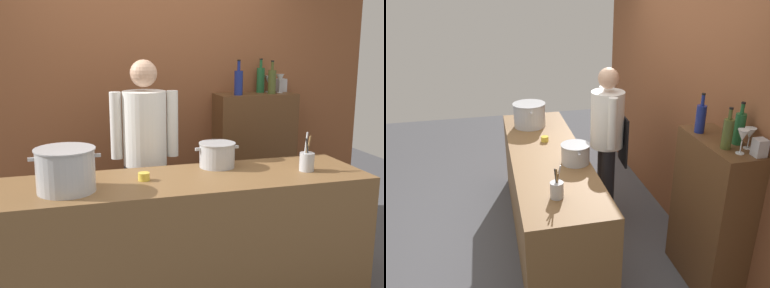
# 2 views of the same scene
# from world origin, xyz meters

# --- Properties ---
(ground_plane) EXTENTS (8.00, 8.00, 0.00)m
(ground_plane) POSITION_xyz_m (0.00, 0.00, 0.00)
(ground_plane) COLOR #4C4C51
(brick_back_panel) EXTENTS (4.40, 0.10, 3.00)m
(brick_back_panel) POSITION_xyz_m (0.00, 1.40, 1.50)
(brick_back_panel) COLOR brown
(brick_back_panel) RESTS_ON ground_plane
(prep_counter) EXTENTS (2.49, 0.70, 0.90)m
(prep_counter) POSITION_xyz_m (0.00, 0.00, 0.45)
(prep_counter) COLOR brown
(prep_counter) RESTS_ON ground_plane
(bar_cabinet) EXTENTS (0.76, 0.32, 1.31)m
(bar_cabinet) POSITION_xyz_m (0.99, 1.19, 0.65)
(bar_cabinet) COLOR brown
(bar_cabinet) RESTS_ON ground_plane
(chef) EXTENTS (0.53, 0.37, 1.66)m
(chef) POSITION_xyz_m (-0.17, 0.66, 0.96)
(chef) COLOR black
(chef) RESTS_ON ground_plane
(stockpot_large) EXTENTS (0.43, 0.37, 0.27)m
(stockpot_large) POSITION_xyz_m (-0.79, -0.07, 1.03)
(stockpot_large) COLOR #B7BABF
(stockpot_large) RESTS_ON prep_counter
(stockpot_small) EXTENTS (0.33, 0.27, 0.18)m
(stockpot_small) POSITION_xyz_m (0.28, 0.22, 0.99)
(stockpot_small) COLOR #B7BABF
(stockpot_small) RESTS_ON prep_counter
(utensil_crock) EXTENTS (0.10, 0.10, 0.28)m
(utensil_crock) POSITION_xyz_m (0.85, -0.06, 0.97)
(utensil_crock) COLOR #B7BABF
(utensil_crock) RESTS_ON prep_counter
(butter_jar) EXTENTS (0.08, 0.08, 0.05)m
(butter_jar) POSITION_xyz_m (-0.30, 0.02, 0.93)
(butter_jar) COLOR yellow
(butter_jar) RESTS_ON prep_counter
(wine_bottle_olive) EXTENTS (0.07, 0.07, 0.31)m
(wine_bottle_olive) POSITION_xyz_m (1.13, 1.14, 1.43)
(wine_bottle_olive) COLOR #475123
(wine_bottle_olive) RESTS_ON bar_cabinet
(wine_bottle_green) EXTENTS (0.08, 0.08, 0.32)m
(wine_bottle_green) POSITION_xyz_m (1.07, 1.27, 1.43)
(wine_bottle_green) COLOR #1E592D
(wine_bottle_green) RESTS_ON bar_cabinet
(wine_bottle_cobalt) EXTENTS (0.08, 0.08, 0.32)m
(wine_bottle_cobalt) POSITION_xyz_m (0.79, 1.12, 1.43)
(wine_bottle_cobalt) COLOR navy
(wine_bottle_cobalt) RESTS_ON bar_cabinet
(wine_glass_tall) EXTENTS (0.08, 0.08, 0.16)m
(wine_glass_tall) POSITION_xyz_m (1.17, 1.29, 1.42)
(wine_glass_tall) COLOR silver
(wine_glass_tall) RESTS_ON bar_cabinet
(wine_glass_wide) EXTENTS (0.08, 0.08, 0.18)m
(wine_glass_wide) POSITION_xyz_m (1.24, 1.18, 1.44)
(wine_glass_wide) COLOR silver
(wine_glass_wide) RESTS_ON bar_cabinet
(spice_tin_silver) EXTENTS (0.08, 0.08, 0.13)m
(spice_tin_silver) POSITION_xyz_m (1.30, 1.28, 1.37)
(spice_tin_silver) COLOR #B2B2B7
(spice_tin_silver) RESTS_ON bar_cabinet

